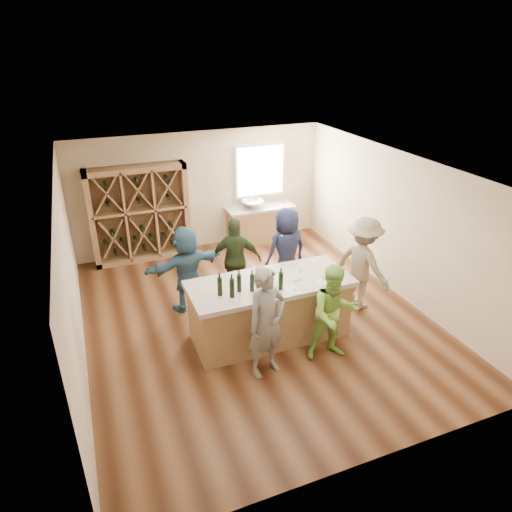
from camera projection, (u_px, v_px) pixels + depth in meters
name	position (u px, v px, depth m)	size (l,w,h in m)	color
floor	(255.00, 319.00, 8.52)	(6.00, 7.00, 0.10)	#55311B
ceiling	(255.00, 166.00, 7.25)	(6.00, 7.00, 0.10)	white
wall_back	(200.00, 190.00, 10.86)	(6.00, 0.10, 2.80)	beige
wall_front	(375.00, 377.00, 4.91)	(6.00, 0.10, 2.80)	beige
wall_left	(67.00, 280.00, 6.87)	(0.10, 7.00, 2.80)	beige
wall_right	(400.00, 224.00, 8.90)	(0.10, 7.00, 2.80)	beige
window_frame	(260.00, 171.00, 11.13)	(1.30, 0.06, 1.30)	white
window_pane	(261.00, 171.00, 11.10)	(1.18, 0.01, 1.18)	white
wine_rack	(140.00, 214.00, 10.26)	(2.20, 0.45, 2.20)	#936D46
back_counter_base	(260.00, 225.00, 11.45)	(1.60, 0.58, 0.86)	#936D46
back_counter_top	(260.00, 208.00, 11.25)	(1.70, 0.62, 0.06)	#B6A796
sink	(253.00, 204.00, 11.13)	(0.54, 0.54, 0.19)	silver
faucet	(250.00, 200.00, 11.26)	(0.02, 0.02, 0.30)	silver
tasting_counter_base	(270.00, 311.00, 7.75)	(2.60, 1.00, 1.00)	#936D46
tasting_counter_top	(270.00, 283.00, 7.51)	(2.72, 1.12, 0.08)	#B6A796
wine_bottle_a	(220.00, 287.00, 7.03)	(0.08, 0.08, 0.31)	black
wine_bottle_b	(232.00, 288.00, 6.98)	(0.08, 0.08, 0.32)	black
wine_bottle_c	(239.00, 283.00, 7.14)	(0.07, 0.07, 0.29)	black
wine_bottle_d	(252.00, 283.00, 7.15)	(0.07, 0.07, 0.29)	black
wine_bottle_e	(259.00, 280.00, 7.21)	(0.08, 0.08, 0.32)	black
wine_glass_a	(262.00, 293.00, 6.99)	(0.06, 0.06, 0.17)	white
wine_glass_b	(295.00, 286.00, 7.19)	(0.07, 0.07, 0.18)	white
wine_glass_c	(324.00, 282.00, 7.28)	(0.07, 0.07, 0.20)	white
wine_glass_d	(300.00, 275.00, 7.50)	(0.07, 0.07, 0.17)	white
wine_glass_e	(328.00, 274.00, 7.56)	(0.06, 0.06, 0.16)	white
tasting_menu_a	(262.00, 296.00, 7.08)	(0.22, 0.30, 0.00)	white
tasting_menu_b	(292.00, 290.00, 7.23)	(0.20, 0.28, 0.00)	white
tasting_menu_c	(324.00, 282.00, 7.46)	(0.23, 0.31, 0.00)	white
person_near_left	(266.00, 322.00, 6.74)	(0.66, 0.48, 1.80)	slate
person_near_right	(334.00, 313.00, 7.11)	(0.79, 0.44, 1.63)	#8CC64C
person_server	(363.00, 264.00, 8.46)	(1.17, 0.54, 1.81)	gray
person_far_mid	(236.00, 259.00, 8.80)	(0.97, 0.50, 1.66)	#263319
person_far_right	(286.00, 250.00, 9.05)	(0.86, 0.56, 1.75)	#191E38
person_far_left	(187.00, 268.00, 8.45)	(1.54, 0.55, 1.66)	#335972
wine_bottle_f	(281.00, 281.00, 7.19)	(0.07, 0.07, 0.30)	black
wine_glass_f	(263.00, 272.00, 7.61)	(0.07, 0.07, 0.18)	white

